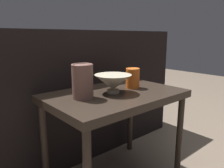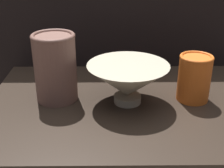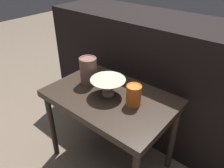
% 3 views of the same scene
% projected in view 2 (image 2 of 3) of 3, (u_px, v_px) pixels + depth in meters
% --- Properties ---
extents(table, '(0.73, 0.48, 0.54)m').
position_uv_depth(table, '(133.00, 123.00, 0.81)').
color(table, '#2D231C').
rests_on(table, ground_plane).
extents(couch_backdrop, '(1.70, 0.50, 0.88)m').
position_uv_depth(couch_backdrop, '(124.00, 63.00, 1.31)').
color(couch_backdrop, black).
rests_on(couch_backdrop, ground_plane).
extents(bowl, '(0.20, 0.20, 0.10)m').
position_uv_depth(bowl, '(128.00, 81.00, 0.76)').
color(bowl, '#B2A88E').
rests_on(bowl, table).
extents(vase_textured_left, '(0.11, 0.11, 0.17)m').
position_uv_depth(vase_textured_left, '(55.00, 67.00, 0.76)').
color(vase_textured_left, brown).
rests_on(vase_textured_left, table).
extents(vase_colorful_right, '(0.08, 0.08, 0.12)m').
position_uv_depth(vase_colorful_right, '(194.00, 77.00, 0.77)').
color(vase_colorful_right, orange).
rests_on(vase_colorful_right, table).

